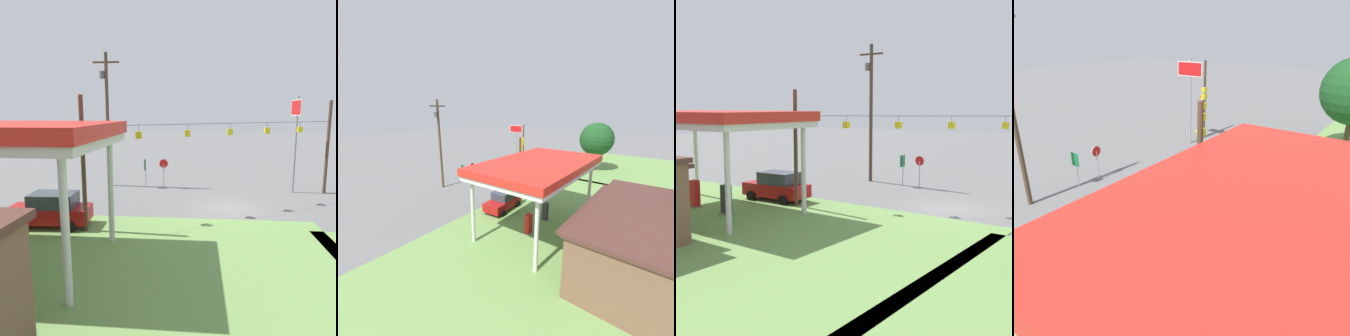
{
  "view_description": "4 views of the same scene",
  "coord_description": "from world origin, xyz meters",
  "views": [
    {
      "loc": [
        2.01,
        21.42,
        6.4
      ],
      "look_at": [
        3.93,
        0.93,
        2.83
      ],
      "focal_mm": 35.0,
      "sensor_mm": 36.0,
      "label": 1
    },
    {
      "loc": [
        27.09,
        17.73,
        10.05
      ],
      "look_at": [
        5.31,
        1.09,
        2.83
      ],
      "focal_mm": 24.0,
      "sensor_mm": 36.0,
      "label": 2
    },
    {
      "loc": [
        -11.53,
        26.28,
        6.24
      ],
      "look_at": [
        5.63,
        3.19,
        2.42
      ],
      "focal_mm": 50.0,
      "sensor_mm": 36.0,
      "label": 3
    },
    {
      "loc": [
        18.38,
        11.74,
        9.67
      ],
      "look_at": [
        5.87,
        2.55,
        3.18
      ],
      "focal_mm": 35.0,
      "sensor_mm": 36.0,
      "label": 4
    }
  ],
  "objects": [
    {
      "name": "ground_plane",
      "position": [
        0.0,
        0.0,
        0.0
      ],
      "size": [
        160.0,
        160.0,
        0.0
      ],
      "primitive_type": "plane",
      "color": "slate"
    },
    {
      "name": "grass_verge_station_corner",
      "position": [
        13.24,
        16.45,
        0.02
      ],
      "size": [
        36.0,
        28.0,
        0.04
      ],
      "primitive_type": "cube",
      "color": "#6B934C",
      "rests_on": "ground"
    },
    {
      "name": "grass_verge_opposite_corner",
      "position": [
        -16.0,
        16.0,
        0.02
      ],
      "size": [
        24.0,
        24.0,
        0.04
      ],
      "primitive_type": "cube",
      "color": "#6B934C",
      "rests_on": "ground"
    },
    {
      "name": "gas_station_canopy",
      "position": [
        11.24,
        9.06,
        5.44
      ],
      "size": [
        11.46,
        6.89,
        5.95
      ],
      "color": "silver",
      "rests_on": "ground"
    },
    {
      "name": "gas_station_store",
      "position": [
        11.76,
        16.43,
        2.01
      ],
      "size": [
        11.33,
        5.89,
        3.98
      ],
      "color": "brown",
      "rests_on": "ground"
    },
    {
      "name": "fuel_pump_near",
      "position": [
        9.76,
        9.06,
        0.83
      ],
      "size": [
        0.71,
        0.56,
        1.73
      ],
      "color": "gray",
      "rests_on": "ground"
    },
    {
      "name": "fuel_pump_far",
      "position": [
        12.71,
        9.06,
        0.83
      ],
      "size": [
        0.71,
        0.56,
        1.73
      ],
      "color": "gray",
      "rests_on": "ground"
    },
    {
      "name": "car_at_pumps_front",
      "position": [
        10.17,
        4.49,
        0.98
      ],
      "size": [
        4.55,
        2.32,
        1.94
      ],
      "rotation": [
        0.0,
        0.0,
        0.06
      ],
      "color": "#AD1414",
      "rests_on": "ground"
    },
    {
      "name": "car_at_pumps_rear",
      "position": [
        11.33,
        13.63,
        0.97
      ],
      "size": [
        4.58,
        2.34,
        1.89
      ],
      "rotation": [
        0.0,
        0.0,
        3.07
      ],
      "color": "#9E9EA3",
      "rests_on": "ground"
    },
    {
      "name": "stop_sign_roadside",
      "position": [
        4.89,
        -5.45,
        1.81
      ],
      "size": [
        0.8,
        0.08,
        2.5
      ],
      "rotation": [
        0.0,
        0.0,
        3.14
      ],
      "color": "#99999E",
      "rests_on": "ground"
    },
    {
      "name": "stop_sign_overhead",
      "position": [
        -5.49,
        -4.93,
        5.52
      ],
      "size": [
        0.22,
        2.51,
        7.59
      ],
      "color": "gray",
      "rests_on": "ground"
    },
    {
      "name": "route_sign",
      "position": [
        6.48,
        -5.67,
        1.71
      ],
      "size": [
        0.1,
        0.7,
        2.4
      ],
      "color": "gray",
      "rests_on": "ground"
    },
    {
      "name": "utility_pole_main",
      "position": [
        9.77,
        -6.03,
        6.23
      ],
      "size": [
        2.2,
        0.44,
        11.2
      ],
      "color": "#4C3828",
      "rests_on": "ground"
    },
    {
      "name": "signal_span_gantry",
      "position": [
        -0.0,
        -0.02,
        4.04
      ],
      "size": [
        16.26,
        10.24,
        7.24
      ],
      "color": "#4C3828",
      "rests_on": "ground"
    },
    {
      "name": "tree_west_verge",
      "position": [
        -10.98,
        7.29,
        5.25
      ],
      "size": [
        5.4,
        5.4,
        7.96
      ],
      "color": "#4C3828",
      "rests_on": "ground"
    }
  ]
}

